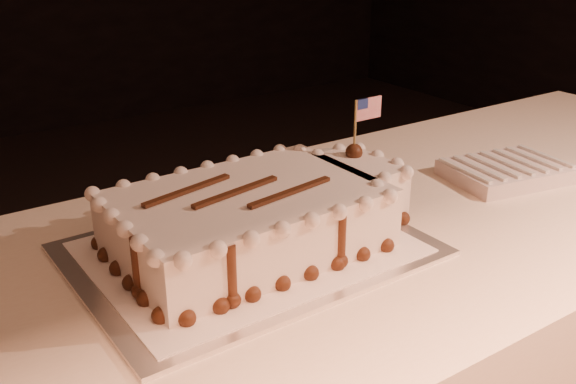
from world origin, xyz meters
TOP-DOWN VIEW (x-y plane):
  - cake_board at (-0.21, 0.61)m, footprint 0.57×0.43m
  - doily at (-0.21, 0.61)m, footprint 0.51×0.39m
  - sheet_cake at (-0.18, 0.61)m, footprint 0.54×0.31m
  - napkin_stack at (0.42, 0.59)m, footprint 0.27×0.22m
  - side_plate at (0.17, 0.86)m, footprint 0.17×0.17m

SIDE VIEW (x-z plane):
  - cake_board at x=-0.21m, z-range 0.75..0.76m
  - side_plate at x=0.17m, z-range 0.75..0.76m
  - doily at x=-0.21m, z-range 0.76..0.76m
  - napkin_stack at x=0.42m, z-range 0.75..0.79m
  - sheet_cake at x=-0.18m, z-range 0.70..0.92m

